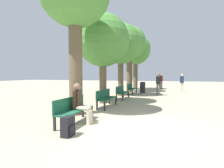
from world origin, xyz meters
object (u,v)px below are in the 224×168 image
at_px(bench_row_0, 73,108).
at_px(tree_row_2, 121,44).
at_px(tree_row_4, 136,50).
at_px(backpack, 68,127).
at_px(pedestrian_mid, 158,83).
at_px(pedestrian_far, 182,82).
at_px(person_seated, 80,102).
at_px(tree_row_1, 103,41).
at_px(trash_bin, 143,87).
at_px(bench_row_3, 131,88).
at_px(tree_row_3, 130,44).
at_px(bench_row_1, 106,97).
at_px(bench_row_2, 122,91).
at_px(pedestrian_near, 161,80).

bearing_deg(bench_row_0, tree_row_2, 94.15).
height_order(tree_row_4, backpack, tree_row_4).
distance_m(pedestrian_mid, pedestrian_far, 3.79).
distance_m(backpack, pedestrian_mid, 9.80).
xyz_separation_m(bench_row_0, person_seated, (0.22, 0.07, 0.19)).
distance_m(tree_row_1, trash_bin, 6.81).
bearing_deg(pedestrian_mid, person_seated, -102.61).
relative_size(bench_row_3, backpack, 3.50).
xyz_separation_m(bench_row_3, tree_row_3, (-0.56, 1.78, 3.85)).
distance_m(bench_row_0, tree_row_3, 11.38).
bearing_deg(bench_row_0, pedestrian_far, 71.56).
bearing_deg(backpack, bench_row_1, 97.01).
relative_size(bench_row_2, backpack, 3.50).
bearing_deg(tree_row_1, person_seated, -78.92).
height_order(bench_row_2, tree_row_2, tree_row_2).
relative_size(bench_row_2, tree_row_3, 0.30).
distance_m(tree_row_4, pedestrian_near, 4.26).
bearing_deg(tree_row_4, trash_bin, -70.04).
bearing_deg(tree_row_4, person_seated, -86.70).
bearing_deg(trash_bin, backpack, -91.21).
height_order(bench_row_3, pedestrian_near, pedestrian_near).
bearing_deg(tree_row_2, bench_row_3, 65.00).
distance_m(tree_row_2, tree_row_4, 5.94).
bearing_deg(tree_row_2, pedestrian_near, 69.45).
height_order(tree_row_2, pedestrian_mid, tree_row_2).
distance_m(bench_row_3, pedestrian_mid, 2.20).
bearing_deg(trash_bin, tree_row_1, -102.14).
relative_size(person_seated, trash_bin, 1.35).
bearing_deg(bench_row_2, bench_row_0, -90.00).
height_order(bench_row_0, person_seated, person_seated).
relative_size(bench_row_2, pedestrian_near, 1.04).
distance_m(bench_row_3, tree_row_4, 6.01).
height_order(bench_row_3, pedestrian_mid, pedestrian_mid).
height_order(bench_row_2, trash_bin, trash_bin).
relative_size(tree_row_2, tree_row_4, 0.92).
bearing_deg(bench_row_0, trash_bin, 85.84).
bearing_deg(bench_row_2, backpack, -85.94).
bearing_deg(bench_row_3, pedestrian_mid, -9.81).
distance_m(pedestrian_near, pedestrian_mid, 6.14).
xyz_separation_m(bench_row_2, person_seated, (0.22, -5.87, 0.19)).
distance_m(bench_row_2, pedestrian_mid, 3.39).
xyz_separation_m(tree_row_1, pedestrian_near, (2.62, 10.62, -2.43)).
bearing_deg(tree_row_1, pedestrian_mid, 59.09).
relative_size(bench_row_2, person_seated, 1.37).
distance_m(bench_row_2, person_seated, 5.88).
relative_size(tree_row_4, backpack, 11.60).
height_order(tree_row_2, pedestrian_near, tree_row_2).
bearing_deg(bench_row_3, tree_row_3, 107.48).
height_order(bench_row_0, tree_row_2, tree_row_2).
relative_size(tree_row_2, pedestrian_near, 3.19).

